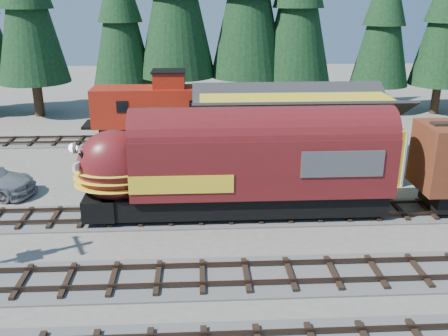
{
  "coord_description": "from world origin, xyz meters",
  "views": [
    {
      "loc": [
        -6.04,
        -19.61,
        11.08
      ],
      "look_at": [
        -4.8,
        4.0,
        2.65
      ],
      "focal_mm": 40.0,
      "sensor_mm": 36.0,
      "label": 1
    }
  ],
  "objects_px": {
    "pickup_truck_a": "(148,165)",
    "locomotive": "(228,170)",
    "caboose": "(158,109)",
    "depot": "(295,127)"
  },
  "relations": [
    {
      "from": "caboose",
      "to": "pickup_truck_a",
      "type": "distance_m",
      "value": 8.57
    },
    {
      "from": "caboose",
      "to": "pickup_truck_a",
      "type": "bearing_deg",
      "value": -90.49
    },
    {
      "from": "pickup_truck_a",
      "to": "caboose",
      "type": "bearing_deg",
      "value": -12.01
    },
    {
      "from": "depot",
      "to": "locomotive",
      "type": "bearing_deg",
      "value": -125.15
    },
    {
      "from": "depot",
      "to": "pickup_truck_a",
      "type": "height_order",
      "value": "depot"
    },
    {
      "from": "depot",
      "to": "pickup_truck_a",
      "type": "xyz_separation_m",
      "value": [
        -9.19,
        -0.93,
        -1.99
      ]
    },
    {
      "from": "locomotive",
      "to": "caboose",
      "type": "bearing_deg",
      "value": 107.96
    },
    {
      "from": "pickup_truck_a",
      "to": "locomotive",
      "type": "bearing_deg",
      "value": -151.93
    },
    {
      "from": "locomotive",
      "to": "depot",
      "type": "bearing_deg",
      "value": 54.85
    },
    {
      "from": "locomotive",
      "to": "caboose",
      "type": "height_order",
      "value": "caboose"
    }
  ]
}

